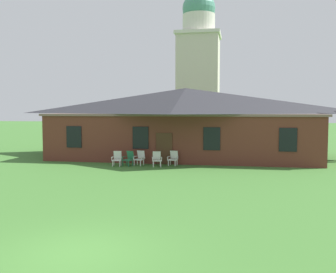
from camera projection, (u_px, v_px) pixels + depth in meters
ground_plane at (76, 254)px, 9.69m from camera, size 200.00×200.00×0.00m
brick_building at (186, 121)px, 30.07m from camera, size 19.86×10.40×5.34m
dome_tower at (198, 70)px, 45.32m from camera, size 5.18×5.18×18.34m
lawn_chair_by_porch at (117, 158)px, 24.76m from camera, size 0.69×0.73×0.96m
lawn_chair_near_door at (129, 158)px, 24.79m from camera, size 0.77×0.82×0.96m
lawn_chair_left_end at (140, 158)px, 25.02m from camera, size 0.73×0.78×0.96m
lawn_chair_middle at (157, 159)px, 24.52m from camera, size 0.74×0.79×0.96m
lawn_chair_right_end at (173, 158)px, 24.93m from camera, size 0.70×0.73×0.96m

